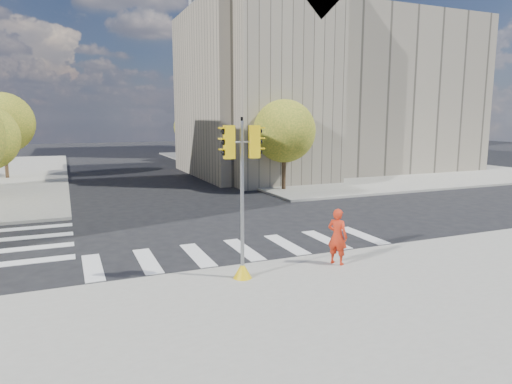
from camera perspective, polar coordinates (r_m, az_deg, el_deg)
ground at (r=19.23m, az=-3.46°, el=-5.61°), size 160.00×160.00×0.00m
sidewalk_near at (r=10.20m, az=18.90°, el=-19.67°), size 30.00×14.00×0.15m
sidewalk_far_right at (r=51.02m, az=8.13°, el=3.70°), size 28.00×40.00×0.15m
civic_building at (r=42.69m, az=8.00°, el=12.30°), size 26.00×16.00×19.39m
office_tower at (r=66.63m, az=2.56°, el=17.93°), size 20.00×18.00×30.00m
tree_lw_far at (r=41.78m, az=-29.09°, el=7.56°), size 4.80×4.80×6.95m
tree_re_near at (r=30.75m, az=3.54°, el=7.60°), size 4.20×4.20×6.16m
tree_re_mid at (r=41.84m, az=-3.84°, el=8.44°), size 4.60×4.60×6.66m
tree_re_far at (r=53.34m, az=-8.08°, el=8.02°), size 4.00×4.00×5.88m
lamp_near at (r=34.57m, az=1.32°, el=8.67°), size 0.35×0.18×8.11m
lamp_far at (r=47.70m, az=-5.65°, el=8.78°), size 0.35×0.18×8.11m
traffic_signal at (r=13.46m, az=-1.73°, el=-2.45°), size 1.07×0.56×4.80m
photographer at (r=15.26m, az=10.14°, el=-5.49°), size 0.74×0.81×1.87m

